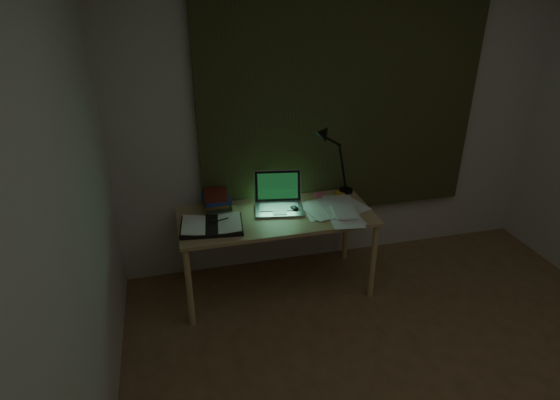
# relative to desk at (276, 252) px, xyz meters

# --- Properties ---
(wall_back) EXTENTS (3.50, 0.00, 2.50)m
(wall_back) POSITION_rel_desk_xyz_m (0.61, 0.39, 0.93)
(wall_back) COLOR beige
(wall_back) RESTS_ON ground
(wall_left) EXTENTS (0.00, 4.00, 2.50)m
(wall_left) POSITION_rel_desk_xyz_m (-1.14, -1.61, 0.93)
(wall_left) COLOR beige
(wall_left) RESTS_ON ground
(curtain) EXTENTS (2.20, 0.06, 2.00)m
(curtain) POSITION_rel_desk_xyz_m (0.61, 0.35, 1.13)
(curtain) COLOR #293018
(curtain) RESTS_ON wall_back
(desk) EXTENTS (1.41, 0.62, 0.65)m
(desk) POSITION_rel_desk_xyz_m (0.00, 0.00, 0.00)
(desk) COLOR tan
(desk) RESTS_ON floor
(laptop) EXTENTS (0.42, 0.45, 0.25)m
(laptop) POSITION_rel_desk_xyz_m (0.04, 0.06, 0.45)
(laptop) COLOR #B3B4B8
(laptop) RESTS_ON desk
(open_textbook) EXTENTS (0.45, 0.35, 0.04)m
(open_textbook) POSITION_rel_desk_xyz_m (-0.48, -0.08, 0.34)
(open_textbook) COLOR white
(open_textbook) RESTS_ON desk
(book_stack) EXTENTS (0.20, 0.23, 0.15)m
(book_stack) POSITION_rel_desk_xyz_m (-0.41, 0.18, 0.40)
(book_stack) COLOR white
(book_stack) RESTS_ON desk
(loose_papers) EXTENTS (0.48, 0.49, 0.02)m
(loose_papers) POSITION_rel_desk_xyz_m (0.43, -0.10, 0.33)
(loose_papers) COLOR silver
(loose_papers) RESTS_ON desk
(mouse) EXTENTS (0.07, 0.10, 0.03)m
(mouse) POSITION_rel_desk_xyz_m (0.15, 0.03, 0.34)
(mouse) COLOR black
(mouse) RESTS_ON desk
(sticky_yellow) EXTENTS (0.08, 0.08, 0.01)m
(sticky_yellow) POSITION_rel_desk_xyz_m (0.58, 0.24, 0.33)
(sticky_yellow) COLOR gold
(sticky_yellow) RESTS_ON desk
(sticky_pink) EXTENTS (0.07, 0.07, 0.01)m
(sticky_pink) POSITION_rel_desk_xyz_m (0.41, 0.24, 0.33)
(sticky_pink) COLOR pink
(sticky_pink) RESTS_ON desk
(desk_lamp) EXTENTS (0.43, 0.36, 0.60)m
(desk_lamp) POSITION_rel_desk_xyz_m (0.64, 0.25, 0.62)
(desk_lamp) COLOR black
(desk_lamp) RESTS_ON desk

